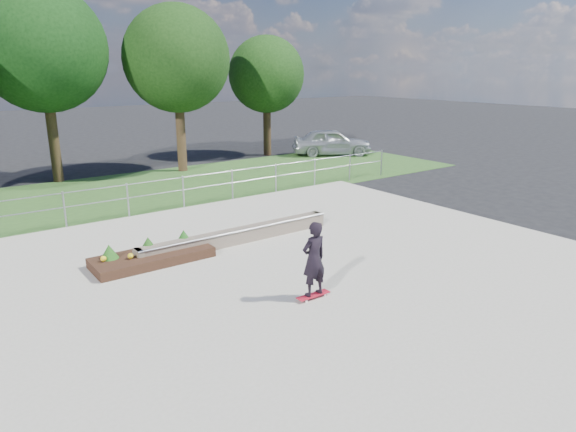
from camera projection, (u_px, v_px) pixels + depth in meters
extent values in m
plane|color=black|center=(318.00, 274.00, 12.54)|extent=(120.00, 120.00, 0.00)
cube|color=#294E1F|center=(147.00, 190.00, 21.05)|extent=(30.00, 8.00, 0.02)
cube|color=#A29E90|center=(318.00, 273.00, 12.53)|extent=(15.00, 15.00, 0.06)
cylinder|color=gray|center=(65.00, 210.00, 15.90)|extent=(0.06, 0.06, 1.20)
cylinder|color=#999CA2|center=(128.00, 201.00, 17.04)|extent=(0.06, 0.06, 1.20)
cylinder|color=#9C9EA5|center=(183.00, 193.00, 18.18)|extent=(0.06, 0.06, 1.20)
cylinder|color=gray|center=(232.00, 185.00, 19.31)|extent=(0.06, 0.06, 1.20)
cylinder|color=gray|center=(276.00, 179.00, 20.45)|extent=(0.06, 0.06, 1.20)
cylinder|color=#9CA0A5|center=(315.00, 173.00, 21.59)|extent=(0.06, 0.06, 1.20)
cylinder|color=#92959A|center=(350.00, 168.00, 22.72)|extent=(0.06, 0.06, 1.20)
cylinder|color=gray|center=(381.00, 163.00, 23.86)|extent=(0.06, 0.06, 1.20)
cylinder|color=gray|center=(183.00, 177.00, 18.02)|extent=(20.00, 0.04, 0.04)
cylinder|color=gray|center=(183.00, 190.00, 18.15)|extent=(20.00, 0.04, 0.04)
cylinder|color=#302213|center=(54.00, 144.00, 22.26)|extent=(0.44, 0.44, 3.38)
sphere|color=black|center=(42.00, 48.00, 21.16)|extent=(5.25, 5.25, 5.25)
cylinder|color=#372416|center=(181.00, 139.00, 24.64)|extent=(0.44, 0.44, 3.15)
sphere|color=black|center=(177.00, 59.00, 23.62)|extent=(4.90, 4.90, 4.90)
cylinder|color=#302013|center=(267.00, 132.00, 29.28)|extent=(0.44, 0.44, 2.70)
sphere|color=black|center=(267.00, 74.00, 28.40)|extent=(4.20, 4.20, 4.20)
cube|color=brown|center=(238.00, 236.00, 14.58)|extent=(6.00, 0.40, 0.40)
cylinder|color=#9C9FA4|center=(242.00, 231.00, 14.37)|extent=(6.00, 0.06, 0.06)
cube|color=#695E4D|center=(139.00, 257.00, 12.93)|extent=(0.15, 0.42, 0.40)
cube|color=#6A5C4E|center=(317.00, 219.00, 16.23)|extent=(0.15, 0.42, 0.40)
cube|color=black|center=(153.00, 257.00, 13.13)|extent=(3.00, 1.20, 0.25)
sphere|color=yellow|center=(103.00, 259.00, 12.47)|extent=(0.14, 0.14, 0.14)
sphere|color=yellow|center=(130.00, 256.00, 12.65)|extent=(0.14, 0.14, 0.14)
sphere|color=yellow|center=(151.00, 249.00, 13.15)|extent=(0.14, 0.14, 0.14)
sphere|color=yellow|center=(176.00, 246.00, 13.34)|extent=(0.14, 0.14, 0.14)
sphere|color=yellow|center=(193.00, 240.00, 13.83)|extent=(0.14, 0.14, 0.14)
cone|color=#1B4F16|center=(109.00, 251.00, 12.67)|extent=(0.44, 0.44, 0.36)
cone|color=#194513|center=(148.00, 244.00, 13.24)|extent=(0.44, 0.44, 0.36)
cone|color=#174D16|center=(184.00, 236.00, 13.81)|extent=(0.44, 0.44, 0.36)
cylinder|color=white|center=(306.00, 301.00, 10.88)|extent=(0.05, 0.03, 0.05)
cylinder|color=white|center=(301.00, 299.00, 11.02)|extent=(0.05, 0.03, 0.05)
cylinder|color=silver|center=(325.00, 295.00, 11.17)|extent=(0.05, 0.03, 0.05)
cylinder|color=silver|center=(320.00, 293.00, 11.31)|extent=(0.05, 0.03, 0.05)
cylinder|color=gray|center=(304.00, 299.00, 10.94)|extent=(0.02, 0.18, 0.02)
cylinder|color=#98999D|center=(323.00, 293.00, 11.24)|extent=(0.02, 0.18, 0.02)
cube|color=#A61426|center=(313.00, 295.00, 11.08)|extent=(0.80, 0.21, 0.02)
imported|color=black|center=(314.00, 259.00, 10.85)|extent=(0.61, 0.40, 1.64)
imported|color=#A4A8AD|center=(332.00, 142.00, 29.41)|extent=(4.76, 3.90, 1.53)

